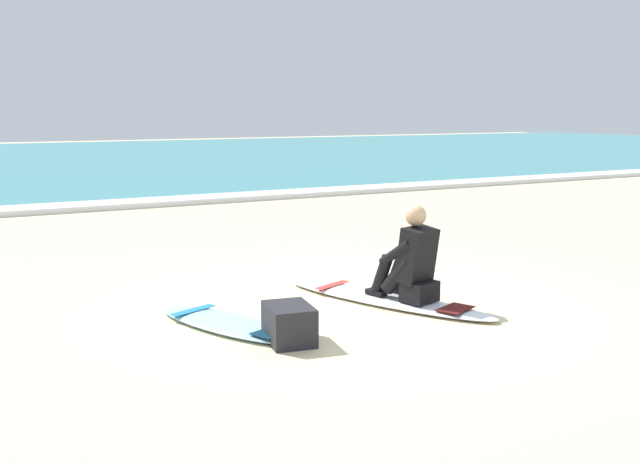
% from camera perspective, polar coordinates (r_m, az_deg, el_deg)
% --- Properties ---
extents(ground_plane, '(80.00, 80.00, 0.00)m').
position_cam_1_polar(ground_plane, '(7.34, 3.70, -5.67)').
color(ground_plane, beige).
extents(sea, '(80.00, 28.00, 0.10)m').
position_cam_1_polar(sea, '(28.58, -20.86, 5.20)').
color(sea, teal).
rests_on(sea, ground).
extents(breaking_foam, '(80.00, 0.90, 0.11)m').
position_cam_1_polar(breaking_foam, '(15.16, -13.78, 2.21)').
color(breaking_foam, white).
rests_on(breaking_foam, ground).
extents(surfboard_main, '(1.42, 2.47, 0.08)m').
position_cam_1_polar(surfboard_main, '(7.44, 5.18, -5.21)').
color(surfboard_main, silver).
rests_on(surfboard_main, ground).
extents(surfer_seated, '(0.50, 0.76, 0.95)m').
position_cam_1_polar(surfer_seated, '(7.22, 7.07, -2.43)').
color(surfer_seated, black).
rests_on(surfer_seated, surfboard_main).
extents(surfboard_spare_near, '(1.12, 1.80, 0.08)m').
position_cam_1_polar(surfboard_spare_near, '(6.63, -7.09, -7.10)').
color(surfboard_spare_near, '#9ED1E5').
rests_on(surfboard_spare_near, ground).
extents(beach_bag, '(0.43, 0.53, 0.32)m').
position_cam_1_polar(beach_bag, '(6.14, -2.42, -7.17)').
color(beach_bag, '#232328').
rests_on(beach_bag, ground).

